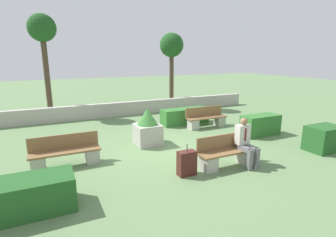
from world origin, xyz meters
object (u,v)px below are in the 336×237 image
object	(u,v)px
bench_right_side	(66,155)
person_seated_man	(245,140)
tree_leftmost	(42,33)
tree_center_left	(172,48)
planter_corner_left	(148,128)
suitcase	(187,163)
bench_left_side	(206,120)
bench_front	(226,155)

from	to	relation	value
bench_right_side	person_seated_man	xyz separation A→B (m)	(4.47, -2.03, 0.40)
tree_leftmost	tree_center_left	xyz separation A→B (m)	(6.40, -0.57, -0.58)
planter_corner_left	tree_leftmost	size ratio (longest dim) A/B	0.26
suitcase	bench_left_side	bearing A→B (deg)	50.54
tree_center_left	suitcase	bearing A→B (deg)	-113.71
bench_front	bench_left_side	distance (m)	4.09
bench_front	tree_center_left	bearing A→B (deg)	74.12
bench_left_side	tree_center_left	size ratio (longest dim) A/B	0.43
suitcase	person_seated_man	bearing A→B (deg)	-3.94
bench_right_side	planter_corner_left	world-z (taller)	planter_corner_left
bench_left_side	planter_corner_left	size ratio (longest dim) A/B	1.43
tree_center_left	planter_corner_left	bearing A→B (deg)	-123.40
bench_left_side	person_seated_man	size ratio (longest dim) A/B	1.36
bench_front	tree_leftmost	xyz separation A→B (m)	(-4.12, 8.61, 3.66)
person_seated_man	tree_leftmost	xyz separation A→B (m)	(-4.63, 8.75, 3.26)
suitcase	tree_center_left	xyz separation A→B (m)	(3.54, 8.05, 3.08)
tree_leftmost	bench_front	bearing A→B (deg)	-64.46
person_seated_man	tree_leftmost	distance (m)	10.42
tree_leftmost	planter_corner_left	bearing A→B (deg)	-64.59
suitcase	tree_leftmost	world-z (taller)	tree_leftmost
tree_leftmost	person_seated_man	bearing A→B (deg)	-62.13
tree_center_left	bench_left_side	bearing A→B (deg)	-96.51
suitcase	tree_center_left	bearing A→B (deg)	66.29
bench_right_side	planter_corner_left	size ratio (longest dim) A/B	1.47
bench_left_side	tree_center_left	world-z (taller)	tree_center_left
bench_front	tree_center_left	xyz separation A→B (m)	(2.29, 8.04, 3.08)
planter_corner_left	suitcase	distance (m)	2.67
bench_right_side	person_seated_man	distance (m)	4.93
bench_right_side	tree_leftmost	bearing A→B (deg)	93.12
planter_corner_left	tree_center_left	size ratio (longest dim) A/B	0.30
person_seated_man	bench_front	bearing A→B (deg)	164.89
bench_right_side	tree_leftmost	size ratio (longest dim) A/B	0.38
bench_left_side	person_seated_man	world-z (taller)	person_seated_man
person_seated_man	tree_center_left	distance (m)	8.78
person_seated_man	tree_center_left	world-z (taller)	tree_center_left
tree_leftmost	tree_center_left	bearing A→B (deg)	-5.13
planter_corner_left	tree_leftmost	bearing A→B (deg)	115.41
suitcase	bench_right_side	bearing A→B (deg)	144.79
tree_leftmost	suitcase	bearing A→B (deg)	-71.63
bench_front	person_seated_man	distance (m)	0.67
suitcase	tree_leftmost	size ratio (longest dim) A/B	0.17
bench_right_side	bench_front	bearing A→B (deg)	-23.76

